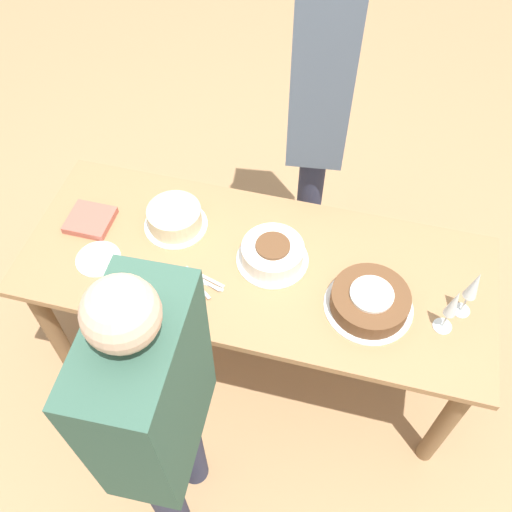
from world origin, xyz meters
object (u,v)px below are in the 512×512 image
object	(u,v)px
cake_back_decorated	(175,218)
person_cutting	(157,412)
wine_glass_far	(474,287)
cake_center_white	(273,253)
person_watching	(321,91)
wine_glass_near	(453,305)
cake_front_chocolate	(370,301)

from	to	relation	value
cake_back_decorated	person_cutting	distance (m)	0.86
wine_glass_far	person_cutting	xyz separation A→B (m)	(-0.86, -0.68, 0.04)
cake_back_decorated	wine_glass_far	xyz separation A→B (m)	(1.11, -0.13, 0.11)
cake_center_white	person_watching	size ratio (longest dim) A/B	0.15
cake_center_white	person_watching	distance (m)	0.66
cake_back_decorated	person_cutting	xyz separation A→B (m)	(0.25, -0.81, 0.15)
wine_glass_near	person_cutting	size ratio (longest dim) A/B	0.14
wine_glass_near	person_watching	bearing A→B (deg)	129.46
cake_front_chocolate	person_watching	world-z (taller)	person_watching
cake_back_decorated	wine_glass_far	bearing A→B (deg)	-6.52
cake_front_chocolate	person_watching	size ratio (longest dim) A/B	0.18
cake_front_chocolate	person_cutting	world-z (taller)	person_cutting
wine_glass_far	person_watching	size ratio (longest dim) A/B	0.13
wine_glass_near	cake_back_decorated	bearing A→B (deg)	168.76
wine_glass_near	person_cutting	distance (m)	1.00
cake_back_decorated	person_cutting	bearing A→B (deg)	-73.03
cake_back_decorated	person_cutting	world-z (taller)	person_cutting
person_cutting	cake_center_white	bearing A→B (deg)	-14.75
cake_center_white	cake_back_decorated	xyz separation A→B (m)	(-0.41, 0.07, 0.00)
wine_glass_near	cake_front_chocolate	bearing A→B (deg)	175.98
cake_front_chocolate	person_cutting	bearing A→B (deg)	-131.10
person_cutting	cake_front_chocolate	bearing A→B (deg)	-43.48
cake_center_white	person_cutting	distance (m)	0.77
person_watching	cake_front_chocolate	bearing A→B (deg)	18.34
person_cutting	wine_glass_far	bearing A→B (deg)	-53.93
cake_back_decorated	person_watching	bearing A→B (deg)	48.16
cake_center_white	person_watching	bearing A→B (deg)	85.34
cake_center_white	wine_glass_near	size ratio (longest dim) A/B	1.24
cake_front_chocolate	cake_back_decorated	bearing A→B (deg)	166.45
cake_front_chocolate	wine_glass_far	size ratio (longest dim) A/B	1.39
cake_front_chocolate	wine_glass_far	distance (m)	0.34
wine_glass_near	wine_glass_far	size ratio (longest dim) A/B	0.96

